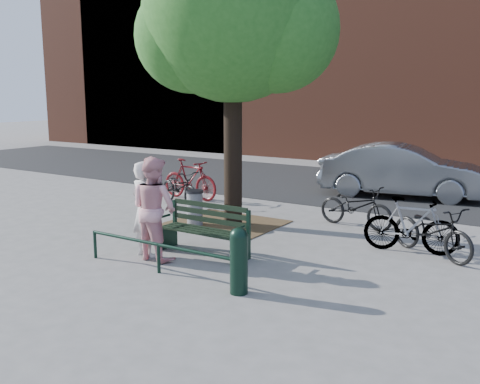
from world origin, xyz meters
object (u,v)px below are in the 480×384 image
Objects in this scene: person_right at (154,208)px; bollard at (239,258)px; park_bench at (205,228)px; bicycle_c at (356,206)px; litter_bin at (195,208)px; parked_car at (403,171)px; person_left at (145,209)px.

person_right is 2.29m from bollard.
bollard is (1.60, -1.33, 0.06)m from park_bench.
park_bench is 3.76m from bicycle_c.
litter_bin is at bearing 136.39° from bollard.
park_bench reaches higher than litter_bin.
parked_car is at bearing 63.75° from litter_bin.
bollard reaches higher than park_bench.
litter_bin is (-1.48, 1.61, -0.08)m from park_bench.
bollard is at bearing -39.69° from park_bench.
person_left is 0.94× the size of person_right.
person_right is 1.04× the size of bicycle_c.
litter_bin is 3.56m from bicycle_c.
park_bench is at bearing 164.07° from bicycle_c.
litter_bin is at bearing 129.37° from bicycle_c.
person_right is 8.43m from parked_car.
parked_car is at bearing 79.34° from park_bench.
bollard is at bearing 170.93° from parked_car.
park_bench is at bearing -47.34° from litter_bin.
bicycle_c is at bearing 30.32° from litter_bin.
bicycle_c is 0.39× the size of parked_car.
bicycle_c is (-0.01, 4.74, -0.07)m from bollard.
parked_car is at bearing 11.59° from bicycle_c.
park_bench is 7.61m from parked_car.
bollard is (2.42, -0.64, -0.33)m from person_left.
person_right is at bearing -128.66° from park_bench.
litter_bin is at bearing 143.43° from parked_car.
litter_bin is at bearing 132.66° from park_bench.
bollard is 4.26m from litter_bin.
bollard is 4.74m from bicycle_c.
person_left is at bearing 158.57° from bicycle_c.
parked_car is (1.41, 7.48, 0.27)m from park_bench.
person_right is at bearing -178.20° from person_left.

